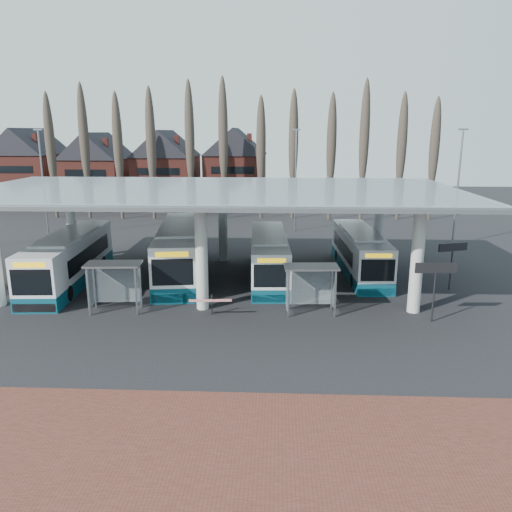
{
  "coord_description": "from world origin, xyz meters",
  "views": [
    {
      "loc": [
        4.28,
        -24.55,
        9.94
      ],
      "look_at": [
        2.87,
        7.0,
        2.03
      ],
      "focal_mm": 35.0,
      "sensor_mm": 36.0,
      "label": 1
    }
  ],
  "objects_px": {
    "bus_0": "(70,260)",
    "shelter_1": "(115,276)",
    "bus_2": "(269,257)",
    "shelter_2": "(311,278)",
    "bus_1": "(180,251)",
    "bus_3": "(360,253)"
  },
  "relations": [
    {
      "from": "shelter_2",
      "to": "shelter_1",
      "type": "bearing_deg",
      "value": 177.68
    },
    {
      "from": "shelter_1",
      "to": "bus_0",
      "type": "bearing_deg",
      "value": 128.35
    },
    {
      "from": "bus_2",
      "to": "shelter_1",
      "type": "bearing_deg",
      "value": -142.85
    },
    {
      "from": "bus_1",
      "to": "shelter_1",
      "type": "relative_size",
      "value": 4.15
    },
    {
      "from": "bus_1",
      "to": "bus_2",
      "type": "height_order",
      "value": "bus_1"
    },
    {
      "from": "bus_1",
      "to": "bus_2",
      "type": "relative_size",
      "value": 1.16
    },
    {
      "from": "bus_1",
      "to": "shelter_2",
      "type": "height_order",
      "value": "bus_1"
    },
    {
      "from": "bus_0",
      "to": "bus_2",
      "type": "height_order",
      "value": "bus_0"
    },
    {
      "from": "bus_0",
      "to": "bus_2",
      "type": "xyz_separation_m",
      "value": [
        13.33,
        1.9,
        -0.1
      ]
    },
    {
      "from": "bus_0",
      "to": "bus_1",
      "type": "xyz_separation_m",
      "value": [
        7.03,
        2.33,
        0.11
      ]
    },
    {
      "from": "bus_3",
      "to": "shelter_2",
      "type": "xyz_separation_m",
      "value": [
        -4.05,
        -8.47,
        0.55
      ]
    },
    {
      "from": "shelter_1",
      "to": "bus_1",
      "type": "bearing_deg",
      "value": 69.4
    },
    {
      "from": "bus_2",
      "to": "bus_3",
      "type": "xyz_separation_m",
      "value": [
        6.52,
        1.5,
        -0.01
      ]
    },
    {
      "from": "shelter_2",
      "to": "bus_0",
      "type": "bearing_deg",
      "value": 159.05
    },
    {
      "from": "shelter_1",
      "to": "bus_3",
      "type": "bearing_deg",
      "value": 25.67
    },
    {
      "from": "bus_0",
      "to": "shelter_1",
      "type": "distance_m",
      "value": 7.11
    },
    {
      "from": "bus_3",
      "to": "shelter_1",
      "type": "height_order",
      "value": "bus_3"
    },
    {
      "from": "bus_0",
      "to": "bus_3",
      "type": "xyz_separation_m",
      "value": [
        19.85,
        3.4,
        -0.12
      ]
    },
    {
      "from": "bus_2",
      "to": "shelter_1",
      "type": "xyz_separation_m",
      "value": [
        -8.53,
        -7.13,
        0.59
      ]
    },
    {
      "from": "bus_2",
      "to": "shelter_1",
      "type": "height_order",
      "value": "bus_2"
    },
    {
      "from": "bus_1",
      "to": "shelter_2",
      "type": "xyz_separation_m",
      "value": [
        8.77,
        -7.41,
        0.32
      ]
    },
    {
      "from": "shelter_2",
      "to": "bus_2",
      "type": "bearing_deg",
      "value": 106.34
    }
  ]
}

